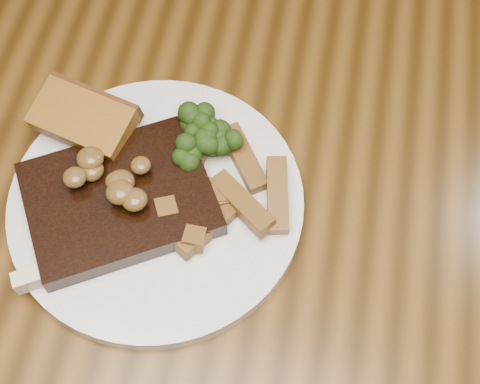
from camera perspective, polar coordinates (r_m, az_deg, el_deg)
The scene contains 9 objects.
ground at distance 1.35m, azimuth -0.73°, elevation -15.55°, with size 4.50×4.50×0.00m, color black.
dining_table at distance 0.73m, azimuth -1.31°, elevation -4.16°, with size 1.60×0.90×0.75m.
plate at distance 0.64m, azimuth -7.11°, elevation -1.01°, with size 0.28×0.28×0.01m, color silver.
steak at distance 0.63m, azimuth -10.21°, elevation -0.67°, with size 0.17×0.13×0.02m, color black.
steak_bone at distance 0.61m, azimuth -11.58°, elevation -5.50°, with size 0.16×0.01×0.02m, color beige.
mushroom_pile at distance 0.61m, azimuth -10.70°, elevation 0.94°, with size 0.07×0.07×0.03m, color brown, non-canonical shape.
garlic_bread at distance 0.67m, azimuth -12.94°, elevation 5.14°, with size 0.10×0.05×0.02m, color #8B5B19.
potato_wedges at distance 0.62m, azimuth -0.93°, elevation -0.26°, with size 0.09×0.09×0.02m, color brown, non-canonical shape.
broccoli_cluster at distance 0.64m, azimuth -2.19°, elevation 4.20°, with size 0.06×0.06×0.04m, color #19330B, non-canonical shape.
Camera 1 is at (0.07, -0.29, 1.32)m, focal length 50.00 mm.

